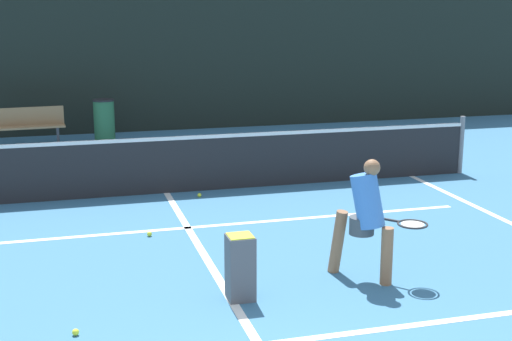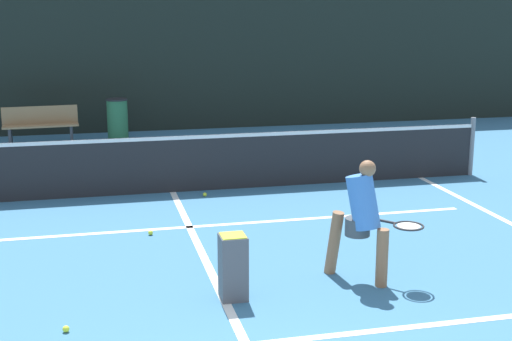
{
  "view_description": "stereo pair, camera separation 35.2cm",
  "coord_description": "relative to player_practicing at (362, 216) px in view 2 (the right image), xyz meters",
  "views": [
    {
      "loc": [
        -1.63,
        -3.61,
        3.03
      ],
      "look_at": [
        0.78,
        5.1,
        0.95
      ],
      "focal_mm": 50.0,
      "sensor_mm": 36.0,
      "label": 1
    },
    {
      "loc": [
        -1.29,
        -3.7,
        3.03
      ],
      "look_at": [
        0.78,
        5.1,
        0.95
      ],
      "focal_mm": 50.0,
      "sensor_mm": 36.0,
      "label": 2
    }
  ],
  "objects": [
    {
      "name": "tennis_ball_scattered_2",
      "position": [
        -1.13,
        4.03,
        -0.72
      ],
      "size": [
        0.07,
        0.07,
        0.07
      ],
      "primitive_type": "sphere",
      "color": "#D1E033",
      "rests_on": "ground"
    },
    {
      "name": "tennis_ball_scattered_4",
      "position": [
        -2.17,
        2.2,
        -0.72
      ],
      "size": [
        0.07,
        0.07,
        0.07
      ],
      "primitive_type": "sphere",
      "color": "#D1E033",
      "rests_on": "ground"
    },
    {
      "name": "court_service_line",
      "position": [
        -1.6,
        2.43,
        -0.75
      ],
      "size": [
        8.25,
        0.1,
        0.01
      ],
      "primitive_type": "cube",
      "color": "white",
      "rests_on": "ground"
    },
    {
      "name": "building_far",
      "position": [
        -1.6,
        27.21,
        1.66
      ],
      "size": [
        36.0,
        2.4,
        4.84
      ],
      "primitive_type": "cube",
      "color": "gray",
      "rests_on": "ground"
    },
    {
      "name": "fence_back",
      "position": [
        -1.6,
        10.64,
        1.05
      ],
      "size": [
        24.0,
        0.06,
        3.63
      ],
      "color": "black",
      "rests_on": "ground"
    },
    {
      "name": "parked_car",
      "position": [
        3.04,
        14.32,
        -0.17
      ],
      "size": [
        1.7,
        4.46,
        1.39
      ],
      "color": "maroon",
      "rests_on": "ground"
    },
    {
      "name": "tennis_ball_scattered_5",
      "position": [
        -3.22,
        -0.6,
        -0.72
      ],
      "size": [
        0.07,
        0.07,
        0.07
      ],
      "primitive_type": "sphere",
      "color": "#D1E033",
      "rests_on": "ground"
    },
    {
      "name": "courtside_bench",
      "position": [
        -3.97,
        9.31,
        -0.29
      ],
      "size": [
        1.66,
        0.49,
        0.86
      ],
      "rotation": [
        0.0,
        0.0,
        0.07
      ],
      "color": "olive",
      "rests_on": "ground"
    },
    {
      "name": "court_sideline_right",
      "position": [
        2.91,
        1.59,
        -0.75
      ],
      "size": [
        0.1,
        6.7,
        0.01
      ],
      "primitive_type": "cube",
      "color": "white",
      "rests_on": "ground"
    },
    {
      "name": "trash_bin",
      "position": [
        -2.27,
        9.51,
        -0.27
      ],
      "size": [
        0.5,
        0.5,
        0.97
      ],
      "color": "#28603D",
      "rests_on": "ground"
    },
    {
      "name": "player_practicing",
      "position": [
        0.0,
        0.0,
        0.0
      ],
      "size": [
        1.05,
        0.86,
        1.41
      ],
      "rotation": [
        0.0,
        0.0,
        -0.89
      ],
      "color": "#8C6042",
      "rests_on": "ground"
    },
    {
      "name": "court_center_mark",
      "position": [
        -1.6,
        1.59,
        -0.75
      ],
      "size": [
        0.1,
        5.7,
        0.01
      ],
      "primitive_type": "cube",
      "color": "white",
      "rests_on": "ground"
    },
    {
      "name": "ball_hopper",
      "position": [
        -1.5,
        -0.18,
        -0.39
      ],
      "size": [
        0.28,
        0.28,
        0.71
      ],
      "color": "#4C4C51",
      "rests_on": "ground"
    },
    {
      "name": "net",
      "position": [
        -1.6,
        4.43,
        -0.25
      ],
      "size": [
        11.09,
        0.09,
        1.07
      ],
      "color": "slate",
      "rests_on": "ground"
    }
  ]
}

